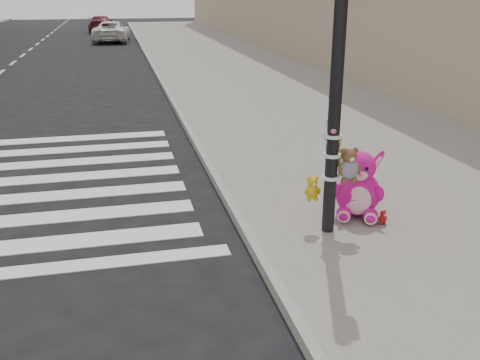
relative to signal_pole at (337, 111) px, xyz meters
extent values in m
plane|color=black|center=(-2.64, -1.81, -1.76)|extent=(120.00, 120.00, 0.00)
cube|color=slate|center=(2.36, 8.19, -1.69)|extent=(7.00, 80.00, 0.14)
cube|color=gray|center=(-1.09, 8.19, -1.69)|extent=(0.12, 80.00, 0.15)
cylinder|color=black|center=(-0.04, -0.01, 0.38)|extent=(0.16, 0.16, 4.00)
cylinder|color=white|center=(-0.04, -0.01, -0.87)|extent=(0.22, 0.22, 0.04)
cylinder|color=white|center=(-0.04, -0.01, -0.57)|extent=(0.22, 0.22, 0.04)
cylinder|color=white|center=(-0.04, -0.01, -0.32)|extent=(0.22, 0.22, 0.04)
ellipsoid|color=#DE1291|center=(0.29, 0.21, -1.53)|extent=(0.33, 0.39, 0.18)
ellipsoid|color=#DE1291|center=(0.61, 0.06, -1.53)|extent=(0.33, 0.39, 0.18)
ellipsoid|color=#DE1291|center=(0.56, 0.39, -1.30)|extent=(0.80, 0.76, 0.64)
ellipsoid|color=#F9BFD1|center=(0.47, 0.19, -1.32)|extent=(0.37, 0.26, 0.42)
sphere|color=#DE1291|center=(0.56, 0.39, -0.90)|extent=(0.58, 0.58, 0.44)
ellipsoid|color=#DE1291|center=(0.39, 0.49, -0.84)|extent=(0.31, 0.21, 0.44)
ellipsoid|color=#DE1291|center=(0.75, 0.33, -0.84)|extent=(0.31, 0.21, 0.44)
imported|color=white|center=(-2.67, 29.67, -1.12)|extent=(2.49, 4.72, 1.27)
imported|color=#511721|center=(-3.44, 38.00, -1.15)|extent=(1.92, 4.30, 1.22)
camera|label=1|loc=(-2.64, -6.07, 1.43)|focal=40.00mm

